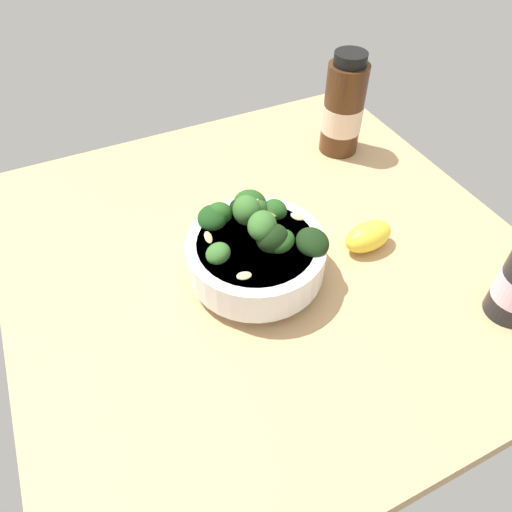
# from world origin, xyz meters

# --- Properties ---
(ground_plane) EXTENTS (0.71, 0.71, 0.04)m
(ground_plane) POSITION_xyz_m (0.00, 0.00, -0.02)
(ground_plane) COLOR tan
(bowl_of_broccoli) EXTENTS (0.18, 0.18, 0.11)m
(bowl_of_broccoli) POSITION_xyz_m (0.03, -0.03, 0.05)
(bowl_of_broccoli) COLOR white
(bowl_of_broccoli) RESTS_ON ground_plane
(lemon_wedge) EXTENTS (0.05, 0.08, 0.04)m
(lemon_wedge) POSITION_xyz_m (0.06, 0.13, 0.02)
(lemon_wedge) COLOR yellow
(lemon_wedge) RESTS_ON ground_plane
(bottle_short) EXTENTS (0.07, 0.07, 0.17)m
(bottle_short) POSITION_xyz_m (-0.17, 0.23, 0.08)
(bottle_short) COLOR #472814
(bottle_short) RESTS_ON ground_plane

